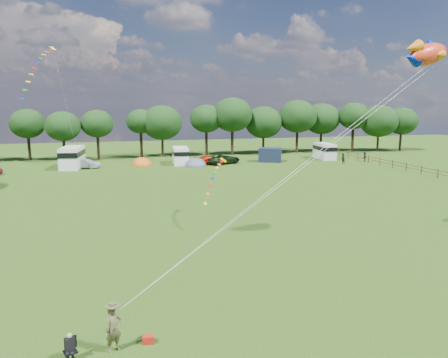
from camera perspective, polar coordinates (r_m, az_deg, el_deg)
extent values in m
plane|color=black|center=(24.08, 5.10, -12.60)|extent=(180.00, 180.00, 0.00)
cylinder|color=black|center=(78.46, -24.09, 3.66)|extent=(0.47, 0.47, 3.90)
ellipsoid|color=#133311|center=(78.19, -24.30, 6.61)|extent=(5.58, 5.58, 4.74)
cylinder|color=black|center=(74.78, -20.13, 3.52)|extent=(0.44, 0.44, 3.56)
ellipsoid|color=#133311|center=(74.49, -20.31, 6.48)|extent=(5.56, 5.56, 4.73)
cylinder|color=black|center=(75.44, -16.09, 3.94)|extent=(0.47, 0.47, 3.95)
ellipsoid|color=#133311|center=(75.17, -16.24, 6.95)|extent=(5.33, 5.33, 4.53)
cylinder|color=black|center=(77.42, -10.76, 4.43)|extent=(0.50, 0.50, 4.33)
ellipsoid|color=#133311|center=(77.17, -10.85, 7.41)|extent=(4.95, 4.95, 4.21)
cylinder|color=black|center=(77.38, -8.03, 4.13)|extent=(0.43, 0.43, 3.31)
ellipsoid|color=#133311|center=(77.08, -8.11, 7.30)|extent=(7.03, 7.03, 5.98)
cylinder|color=black|center=(78.93, -2.31, 4.71)|extent=(0.50, 0.50, 4.36)
ellipsoid|color=#133311|center=(78.66, -2.33, 7.88)|extent=(5.84, 5.84, 4.97)
cylinder|color=black|center=(79.22, 1.08, 4.80)|extent=(0.51, 0.51, 4.55)
ellipsoid|color=#133311|center=(78.95, 1.09, 8.38)|extent=(7.15, 7.15, 6.08)
cylinder|color=black|center=(81.90, 5.15, 4.45)|extent=(0.42, 0.42, 3.21)
ellipsoid|color=#133311|center=(81.62, 5.19, 7.39)|extent=(6.90, 6.90, 5.86)
cylinder|color=black|center=(83.72, 9.50, 4.81)|extent=(0.48, 0.48, 4.17)
ellipsoid|color=#133311|center=(83.45, 9.59, 8.07)|extent=(7.16, 7.16, 6.09)
cylinder|color=black|center=(88.10, 12.53, 4.78)|extent=(0.45, 0.45, 3.66)
ellipsoid|color=#133311|center=(87.84, 12.64, 7.69)|extent=(7.05, 7.05, 5.99)
cylinder|color=black|center=(88.56, 16.43, 4.96)|extent=(0.52, 0.52, 4.65)
ellipsoid|color=#133311|center=(88.32, 16.58, 7.91)|extent=(5.96, 5.96, 5.06)
cylinder|color=black|center=(90.09, 19.43, 4.41)|extent=(0.42, 0.42, 3.19)
ellipsoid|color=#133311|center=(89.83, 19.59, 7.14)|extent=(7.23, 7.23, 6.14)
cylinder|color=black|center=(93.55, 22.04, 4.54)|extent=(0.44, 0.44, 3.52)
ellipsoid|color=#133311|center=(93.32, 22.20, 7.04)|extent=(6.22, 6.22, 5.28)
cylinder|color=#472D19|center=(60.58, 26.16, 0.66)|extent=(0.12, 0.12, 1.20)
cylinder|color=#472D19|center=(59.43, 27.13, 0.76)|extent=(0.08, 3.00, 0.08)
cylinder|color=#472D19|center=(59.49, 27.10, 0.38)|extent=(0.08, 3.00, 0.08)
cylinder|color=#472D19|center=(62.84, 24.37, 1.08)|extent=(0.12, 0.12, 1.20)
cylinder|color=#472D19|center=(61.66, 25.27, 1.19)|extent=(0.08, 3.00, 0.08)
cylinder|color=#472D19|center=(61.71, 25.24, 0.83)|extent=(0.08, 3.00, 0.08)
cylinder|color=#472D19|center=(65.15, 22.70, 1.48)|extent=(0.12, 0.12, 1.20)
cylinder|color=#472D19|center=(63.94, 23.54, 1.59)|extent=(0.08, 3.00, 0.08)
cylinder|color=#472D19|center=(63.99, 23.52, 1.24)|extent=(0.08, 3.00, 0.08)
cylinder|color=#472D19|center=(67.52, 21.15, 1.84)|extent=(0.12, 0.12, 1.20)
cylinder|color=#472D19|center=(66.29, 21.93, 1.96)|extent=(0.08, 3.00, 0.08)
cylinder|color=#472D19|center=(66.34, 21.91, 1.62)|extent=(0.08, 3.00, 0.08)
cylinder|color=#472D19|center=(69.94, 19.71, 2.18)|extent=(0.12, 0.12, 1.20)
cylinder|color=#472D19|center=(68.68, 20.44, 2.30)|extent=(0.08, 3.00, 0.08)
cylinder|color=#472D19|center=(68.73, 20.42, 1.97)|extent=(0.08, 3.00, 0.08)
cylinder|color=#472D19|center=(72.40, 18.36, 2.50)|extent=(0.12, 0.12, 1.20)
cylinder|color=#472D19|center=(71.12, 19.04, 2.62)|extent=(0.08, 3.00, 0.08)
cylinder|color=#472D19|center=(71.17, 19.02, 2.30)|extent=(0.08, 3.00, 0.08)
cylinder|color=#472D19|center=(74.90, 17.10, 2.79)|extent=(0.12, 0.12, 1.20)
cylinder|color=#472D19|center=(73.60, 17.74, 2.92)|extent=(0.08, 3.00, 0.08)
cylinder|color=#472D19|center=(73.65, 17.72, 2.61)|extent=(0.08, 3.00, 0.08)
cylinder|color=#472D19|center=(77.43, 15.93, 3.06)|extent=(0.12, 0.12, 1.20)
cylinder|color=#472D19|center=(76.12, 16.52, 3.19)|extent=(0.08, 3.00, 0.08)
cylinder|color=#472D19|center=(76.16, 16.50, 2.89)|extent=(0.08, 3.00, 0.08)
cylinder|color=#472D19|center=(80.00, 14.82, 3.32)|extent=(0.12, 0.12, 1.20)
cylinder|color=#472D19|center=(78.67, 15.38, 3.45)|extent=(0.08, 3.00, 0.08)
cylinder|color=#472D19|center=(78.72, 15.36, 3.16)|extent=(0.08, 3.00, 0.08)
cylinder|color=#472D19|center=(82.59, 13.79, 3.56)|extent=(0.12, 0.12, 1.20)
cylinder|color=#472D19|center=(81.26, 14.31, 3.68)|extent=(0.08, 3.00, 0.08)
cylinder|color=#472D19|center=(81.30, 14.30, 3.40)|extent=(0.08, 3.00, 0.08)
imported|color=gray|center=(65.83, -17.68, 1.93)|extent=(4.16, 2.93, 1.38)
imported|color=#A61400|center=(66.71, -1.97, 2.45)|extent=(4.55, 2.38, 1.31)
imported|color=black|center=(67.39, -0.16, 2.65)|extent=(6.33, 4.71, 1.57)
cube|color=silver|center=(66.68, -19.22, 2.67)|extent=(3.39, 6.40, 3.05)
cube|color=black|center=(66.61, -19.25, 3.20)|extent=(3.46, 6.53, 0.72)
cylinder|color=black|center=(64.95, -19.50, 1.50)|extent=(0.89, 0.43, 0.86)
cylinder|color=black|center=(68.68, -18.85, 1.96)|extent=(0.89, 0.43, 0.86)
cube|color=white|center=(67.63, -5.70, 3.05)|extent=(2.66, 5.33, 2.57)
cube|color=black|center=(67.57, -5.70, 3.49)|extent=(2.72, 5.44, 0.61)
cylinder|color=black|center=(66.14, -5.58, 2.10)|extent=(0.75, 0.33, 0.72)
cylinder|color=black|center=(69.34, -5.78, 2.45)|extent=(0.75, 0.33, 0.72)
cube|color=silver|center=(75.55, 12.99, 3.57)|extent=(2.82, 5.46, 2.62)
cube|color=black|center=(75.50, 13.01, 3.97)|extent=(2.87, 5.57, 0.62)
cylinder|color=black|center=(74.13, 13.43, 2.71)|extent=(0.76, 0.35, 0.74)
cylinder|color=black|center=(77.18, 12.52, 3.01)|extent=(0.76, 0.35, 0.74)
ellipsoid|color=#CA5B15|center=(66.96, -10.64, 1.77)|extent=(2.93, 3.37, 2.41)
cylinder|color=#CA5B15|center=(66.96, -10.64, 1.79)|extent=(3.08, 3.08, 0.08)
ellipsoid|color=#495569|center=(64.88, -3.73, 1.67)|extent=(3.20, 3.68, 2.50)
cylinder|color=#495569|center=(64.88, -3.73, 1.69)|extent=(3.36, 3.36, 0.08)
cube|color=#172037|center=(70.39, 6.04, 3.16)|extent=(4.40, 4.07, 2.20)
imported|color=brown|center=(17.64, -14.24, -18.45)|extent=(0.78, 0.67, 1.79)
cylinder|color=#99999E|center=(17.96, -19.99, -20.77)|extent=(0.02, 0.02, 0.39)
cylinder|color=#99999E|center=(17.93, -18.70, -20.75)|extent=(0.02, 0.02, 0.39)
cube|color=black|center=(17.68, -19.43, -20.51)|extent=(0.57, 0.56, 0.04)
cube|color=black|center=(17.74, -19.43, -19.49)|extent=(0.43, 0.19, 0.47)
cube|color=black|center=(17.58, -19.47, -19.68)|extent=(0.38, 0.30, 0.50)
sphere|color=tan|center=(17.40, -19.55, -18.72)|extent=(0.19, 0.19, 0.19)
cube|color=#A31B11|center=(18.23, -9.86, -19.96)|extent=(0.48, 0.36, 0.31)
ellipsoid|color=red|center=(31.05, 25.10, 14.52)|extent=(3.62, 2.05, 1.98)
ellipsoid|color=gold|center=(31.04, 25.07, 14.24)|extent=(2.27, 1.26, 1.08)
cone|color=orange|center=(29.91, 23.39, 15.45)|extent=(1.38, 1.13, 1.04)
cone|color=#0018B7|center=(29.85, 23.31, 14.28)|extent=(1.38, 1.13, 1.04)
cone|color=#0018B7|center=(31.21, 25.30, 15.66)|extent=(0.91, 1.03, 0.88)
sphere|color=white|center=(32.23, 25.87, 14.59)|extent=(0.33, 0.33, 0.33)
sphere|color=black|center=(32.33, 25.88, 14.57)|extent=(0.16, 0.16, 0.16)
cube|color=#F5F724|center=(53.03, -21.44, 15.59)|extent=(0.77, 0.79, 0.37)
cube|color=red|center=(52.54, -21.79, 15.38)|extent=(0.51, 0.57, 0.10)
cube|color=orange|center=(52.05, -22.14, 15.12)|extent=(0.51, 0.57, 0.11)
cube|color=yellow|center=(51.56, -22.49, 14.77)|extent=(0.50, 0.57, 0.12)
cube|color=#198C1E|center=(51.06, -22.83, 14.33)|extent=(0.50, 0.57, 0.13)
cube|color=#0C1EB2|center=(50.56, -23.18, 13.78)|extent=(0.50, 0.56, 0.14)
cube|color=red|center=(50.06, -23.53, 13.13)|extent=(0.49, 0.56, 0.15)
cube|color=orange|center=(49.57, -23.87, 12.38)|extent=(0.49, 0.56, 0.16)
cube|color=yellow|center=(49.08, -24.21, 11.52)|extent=(0.48, 0.55, 0.17)
cube|color=#198C1E|center=(48.60, -24.55, 10.54)|extent=(0.48, 0.55, 0.18)
cube|color=#0C1EB2|center=(48.14, -24.89, 9.46)|extent=(0.47, 0.55, 0.18)
cube|color=#D98800|center=(35.75, -0.07, 2.49)|extent=(0.69, 0.72, 0.34)
cube|color=red|center=(35.16, -0.34, 2.25)|extent=(0.44, 0.54, 0.10)
cube|color=orange|center=(34.58, -0.62, 1.93)|extent=(0.44, 0.54, 0.11)
cube|color=yellow|center=(34.01, -0.90, 1.48)|extent=(0.44, 0.53, 0.11)
cube|color=#198C1E|center=(33.45, -1.19, 0.86)|extent=(0.43, 0.53, 0.12)
cube|color=#0C1EB2|center=(32.92, -1.50, 0.10)|extent=(0.43, 0.53, 0.13)
cube|color=red|center=(32.41, -1.81, -0.84)|extent=(0.43, 0.53, 0.14)
cube|color=orange|center=(31.92, -2.13, -1.94)|extent=(0.42, 0.52, 0.15)
cube|color=yellow|center=(31.46, -2.46, -3.22)|extent=(0.42, 0.52, 0.15)
imported|color=black|center=(70.40, 15.23, 2.63)|extent=(0.87, 0.64, 1.61)
imported|color=black|center=(73.63, 17.88, 2.78)|extent=(1.11, 0.93, 1.56)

